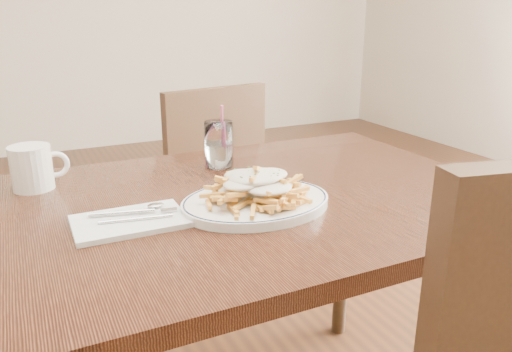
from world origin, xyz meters
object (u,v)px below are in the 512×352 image
table (241,228)px  chair_far (204,184)px  water_glass (219,147)px  fries_plate (256,202)px  loaded_fries (256,182)px  coffee_mug (33,168)px

table → chair_far: chair_far is taller
water_glass → fries_plate: bearing=-97.2°
chair_far → loaded_fries: (-0.19, -0.86, 0.30)m
table → water_glass: 0.27m
loaded_fries → water_glass: size_ratio=1.57×
loaded_fries → chair_far: bearing=77.6°
fries_plate → loaded_fries: (0.00, 0.00, 0.05)m
loaded_fries → coffee_mug: coffee_mug is taller
fries_plate → loaded_fries: loaded_fries is taller
table → water_glass: size_ratio=7.26×
loaded_fries → table: bearing=90.9°
loaded_fries → coffee_mug: size_ratio=1.98×
fries_plate → coffee_mug: 0.53m
water_glass → coffee_mug: 0.45m
water_glass → loaded_fries: bearing=-97.2°
loaded_fries → water_glass: 0.31m
loaded_fries → coffee_mug: bearing=141.5°
fries_plate → coffee_mug: size_ratio=2.90×
chair_far → coffee_mug: bearing=-138.7°
coffee_mug → fries_plate: bearing=-38.5°
fries_plate → water_glass: 0.31m
table → chair_far: (0.19, 0.78, -0.17)m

